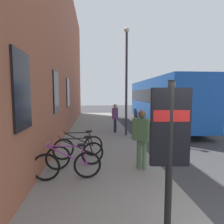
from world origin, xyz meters
TOP-DOWN VIEW (x-y plane):
  - ground at (6.00, -1.00)m, footprint 60.00×60.00m
  - sidewalk_pavement at (8.00, 1.75)m, footprint 24.00×3.50m
  - station_facade at (8.99, 3.80)m, footprint 22.00×0.65m
  - bicycle_by_door at (2.79, 2.72)m, footprint 0.48×1.77m
  - bicycle_nearest_sign at (3.61, 2.57)m, footprint 0.67×1.70m
  - bicycle_end_of_row at (4.46, 2.55)m, footprint 0.69×1.70m
  - transit_info_sign at (0.50, 0.97)m, footprint 0.14×0.56m
  - city_bus at (11.53, -3.00)m, footprint 10.55×2.82m
  - pedestrian_near_bus at (8.66, 0.80)m, footprint 0.59×0.40m
  - pedestrian_by_facade at (3.29, 0.64)m, footprint 0.52×0.54m
  - street_lamp at (7.85, 0.30)m, footprint 0.28×0.28m

SIDE VIEW (x-z plane):
  - ground at x=6.00m, z-range 0.00..0.00m
  - sidewalk_pavement at x=8.00m, z-range 0.00..0.12m
  - bicycle_by_door at x=2.79m, z-range 0.02..1.00m
  - bicycle_nearest_sign at x=3.61m, z-range 0.02..1.00m
  - bicycle_end_of_row at x=4.46m, z-range 0.02..1.00m
  - pedestrian_near_bus at x=8.66m, z-range 0.30..1.95m
  - pedestrian_by_facade at x=3.29m, z-range 0.31..2.06m
  - transit_info_sign at x=0.50m, z-range 0.52..2.92m
  - city_bus at x=11.53m, z-range 0.24..3.59m
  - street_lamp at x=7.85m, z-range 0.61..6.22m
  - station_facade at x=8.99m, z-range 0.00..9.54m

